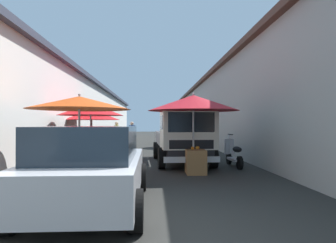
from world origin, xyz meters
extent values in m
plane|color=#282826|center=(13.50, 0.00, 0.00)|extent=(90.00, 90.00, 0.00)
cube|color=silver|center=(15.75, 7.30, 2.09)|extent=(49.50, 7.00, 4.19)
cube|color=#383D4C|center=(15.75, 7.30, 4.31)|extent=(49.80, 7.50, 0.24)
cube|color=gray|center=(15.75, -7.30, 2.29)|extent=(49.50, 7.00, 4.58)
cube|color=#4C3328|center=(15.75, -7.30, 4.70)|extent=(49.80, 7.50, 0.24)
cylinder|color=#9E9EA3|center=(5.33, -1.38, 1.19)|extent=(0.06, 0.06, 2.38)
cone|color=red|center=(5.33, -1.38, 2.14)|extent=(2.78, 2.78, 0.48)
sphere|color=#9E9EA3|center=(5.33, -1.38, 2.42)|extent=(0.07, 0.07, 0.07)
cube|color=olive|center=(5.22, -1.44, 0.36)|extent=(0.78, 0.58, 0.72)
sphere|color=orange|center=(5.36, -1.36, 0.77)|extent=(0.09, 0.09, 0.09)
sphere|color=orange|center=(5.42, -1.54, 0.77)|extent=(0.09, 0.09, 0.09)
sphere|color=orange|center=(5.41, -1.50, 0.77)|extent=(0.09, 0.09, 0.09)
sphere|color=orange|center=(5.18, -1.35, 0.77)|extent=(0.09, 0.09, 0.09)
cylinder|color=#9E9EA3|center=(15.60, -1.79, 1.06)|extent=(0.06, 0.06, 2.11)
cone|color=red|center=(15.60, -1.79, 1.95)|extent=(2.45, 2.45, 0.33)
sphere|color=#9E9EA3|center=(15.60, -1.79, 2.15)|extent=(0.07, 0.07, 0.07)
cube|color=olive|center=(15.55, -1.78, 0.42)|extent=(0.82, 0.69, 0.84)
sphere|color=orange|center=(15.41, -1.66, 0.88)|extent=(0.09, 0.09, 0.09)
sphere|color=orange|center=(15.41, -1.85, 0.88)|extent=(0.09, 0.09, 0.09)
sphere|color=orange|center=(15.47, -1.71, 0.88)|extent=(0.09, 0.09, 0.09)
sphere|color=orange|center=(15.72, -1.57, 0.88)|extent=(0.09, 0.09, 0.09)
cylinder|color=#9E9EA3|center=(8.31, 2.34, 1.15)|extent=(0.06, 0.06, 2.31)
cone|color=red|center=(8.31, 2.34, 2.08)|extent=(2.60, 2.60, 0.47)
sphere|color=#9E9EA3|center=(8.31, 2.34, 2.35)|extent=(0.07, 0.07, 0.07)
cube|color=#9E7547|center=(8.55, 2.20, 0.38)|extent=(0.80, 0.69, 0.76)
sphere|color=orange|center=(8.76, 2.16, 0.81)|extent=(0.09, 0.09, 0.09)
sphere|color=orange|center=(8.35, 2.05, 0.86)|extent=(0.09, 0.09, 0.09)
sphere|color=orange|center=(8.49, 2.33, 0.81)|extent=(0.09, 0.09, 0.09)
sphere|color=orange|center=(8.28, 2.37, 0.81)|extent=(0.09, 0.09, 0.09)
cylinder|color=#9E9EA3|center=(10.99, 2.84, 1.10)|extent=(0.06, 0.06, 2.20)
cone|color=red|center=(10.99, 2.84, 1.95)|extent=(2.71, 2.71, 0.49)
sphere|color=#9E9EA3|center=(10.99, 2.84, 2.24)|extent=(0.07, 0.07, 0.07)
cube|color=olive|center=(10.87, 3.07, 0.36)|extent=(1.00, 0.67, 0.73)
sphere|color=orange|center=(10.57, 2.98, 0.77)|extent=(0.09, 0.09, 0.09)
sphere|color=orange|center=(10.54, 2.97, 0.77)|extent=(0.09, 0.09, 0.09)
sphere|color=orange|center=(10.71, 2.99, 0.83)|extent=(0.09, 0.09, 0.09)
cylinder|color=#9E9EA3|center=(4.23, 1.79, 1.12)|extent=(0.06, 0.06, 2.23)
cone|color=#D84C14|center=(4.23, 1.79, 2.06)|extent=(2.71, 2.71, 0.35)
sphere|color=#9E9EA3|center=(4.23, 1.79, 2.27)|extent=(0.07, 0.07, 0.07)
cube|color=olive|center=(4.27, 1.64, 0.40)|extent=(0.89, 0.60, 0.81)
sphere|color=orange|center=(4.13, 1.77, 0.85)|extent=(0.09, 0.09, 0.09)
sphere|color=orange|center=(4.27, 1.43, 0.85)|extent=(0.09, 0.09, 0.09)
sphere|color=orange|center=(3.99, 1.70, 0.91)|extent=(0.09, 0.09, 0.09)
sphere|color=orange|center=(3.96, 1.52, 0.85)|extent=(0.09, 0.09, 0.09)
sphere|color=orange|center=(4.58, 1.50, 0.85)|extent=(0.09, 0.09, 0.09)
sphere|color=orange|center=(4.38, 1.77, 0.85)|extent=(0.09, 0.09, 0.09)
cube|color=#ADAFB5|center=(1.63, 0.94, 0.57)|extent=(3.92, 1.77, 0.64)
cube|color=#19232D|center=(1.48, 0.94, 1.17)|extent=(2.36, 1.54, 0.56)
cube|color=black|center=(3.54, 0.96, 0.35)|extent=(0.12, 1.65, 0.20)
cube|color=silver|center=(3.55, 1.55, 0.63)|extent=(0.06, 0.24, 0.14)
cube|color=silver|center=(3.57, 0.38, 0.63)|extent=(0.06, 0.24, 0.14)
cylinder|color=black|center=(2.94, 1.81, 0.30)|extent=(0.60, 0.21, 0.60)
cylinder|color=black|center=(2.96, 0.09, 0.30)|extent=(0.60, 0.21, 0.60)
cylinder|color=black|center=(0.29, 1.78, 0.30)|extent=(0.60, 0.21, 0.60)
cylinder|color=black|center=(0.31, 0.06, 0.30)|extent=(0.60, 0.21, 0.60)
cube|color=black|center=(7.89, -1.22, 0.50)|extent=(4.87, 1.72, 0.36)
cube|color=beige|center=(6.26, -1.31, 1.38)|extent=(1.62, 1.83, 1.40)
cube|color=#19232D|center=(5.52, -1.35, 1.55)|extent=(0.14, 1.47, 0.63)
cube|color=#19232D|center=(6.26, -1.31, 1.55)|extent=(1.14, 1.83, 0.45)
cube|color=black|center=(5.51, -1.35, 0.86)|extent=(0.13, 1.40, 0.28)
cube|color=silver|center=(5.43, -1.35, 0.40)|extent=(0.21, 1.75, 0.18)
cube|color=gray|center=(8.75, -2.00, 0.93)|extent=(3.16, 0.22, 0.50)
cube|color=gray|center=(8.67, -0.36, 0.93)|extent=(3.16, 0.22, 0.50)
cube|color=gray|center=(10.26, -1.10, 0.93)|extent=(0.15, 1.65, 0.50)
cylinder|color=black|center=(6.31, -2.18, 0.36)|extent=(0.73, 0.26, 0.72)
cylinder|color=black|center=(6.22, -0.44, 0.36)|extent=(0.73, 0.26, 0.72)
cylinder|color=black|center=(9.37, -2.02, 0.36)|extent=(0.73, 0.26, 0.72)
cylinder|color=black|center=(9.28, -0.28, 0.36)|extent=(0.73, 0.26, 0.72)
cylinder|color=navy|center=(15.32, 2.19, 0.41)|extent=(0.14, 0.14, 0.82)
cylinder|color=navy|center=(15.49, 2.18, 0.41)|extent=(0.14, 0.14, 0.82)
cube|color=#D8C666|center=(15.41, 2.19, 1.13)|extent=(0.49, 0.22, 0.61)
sphere|color=tan|center=(15.41, 2.19, 1.55)|extent=(0.23, 0.23, 0.23)
cylinder|color=#D8C666|center=(15.12, 2.20, 1.16)|extent=(0.08, 0.08, 0.55)
cylinder|color=#D8C666|center=(15.70, 2.18, 1.16)|extent=(0.08, 0.08, 0.55)
cylinder|color=#232328|center=(15.59, 1.28, 0.41)|extent=(0.14, 0.14, 0.82)
cylinder|color=#232328|center=(15.45, 1.18, 0.41)|extent=(0.14, 0.14, 0.82)
cube|color=#33518C|center=(15.52, 1.23, 1.12)|extent=(0.51, 0.44, 0.61)
sphere|color=tan|center=(15.52, 1.23, 1.54)|extent=(0.22, 0.22, 0.22)
cylinder|color=#33518C|center=(15.76, 1.40, 1.16)|extent=(0.08, 0.08, 0.55)
cylinder|color=#33518C|center=(15.29, 1.06, 1.16)|extent=(0.08, 0.08, 0.55)
cylinder|color=black|center=(7.22, -2.95, 0.22)|extent=(0.44, 0.11, 0.44)
cylinder|color=black|center=(5.97, -3.00, 0.22)|extent=(0.44, 0.13, 0.44)
cube|color=silver|center=(6.55, -2.98, 0.27)|extent=(0.91, 0.32, 0.08)
ellipsoid|color=black|center=(6.25, -2.99, 0.64)|extent=(0.57, 0.28, 0.20)
cube|color=silver|center=(7.17, -2.95, 0.67)|extent=(0.15, 0.33, 0.56)
cylinder|color=silver|center=(7.10, -2.95, 0.77)|extent=(0.28, 0.07, 0.68)
cylinder|color=black|center=(7.02, -2.96, 1.12)|extent=(0.55, 0.06, 0.04)
cylinder|color=#1E8C3F|center=(14.38, 1.58, 0.42)|extent=(0.30, 0.30, 0.03)
cylinder|color=#1E8C3F|center=(14.50, 1.58, 0.21)|extent=(0.04, 0.04, 0.42)
cylinder|color=#1E8C3F|center=(14.38, 1.70, 0.21)|extent=(0.04, 0.04, 0.42)
cylinder|color=#1E8C3F|center=(14.27, 1.58, 0.21)|extent=(0.04, 0.04, 0.42)
cylinder|color=#1E8C3F|center=(14.38, 1.47, 0.21)|extent=(0.04, 0.04, 0.42)
camera|label=1|loc=(-3.87, -0.19, 1.49)|focal=32.42mm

